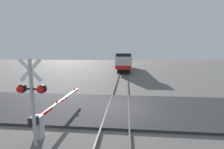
{
  "coord_description": "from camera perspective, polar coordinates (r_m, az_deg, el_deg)",
  "views": [
    {
      "loc": [
        0.53,
        -10.27,
        3.86
      ],
      "look_at": [
        -0.97,
        5.59,
        1.66
      ],
      "focal_mm": 24.54,
      "sensor_mm": 36.0,
      "label": 1
    }
  ],
  "objects": [
    {
      "name": "ground_plane",
      "position": [
        10.98,
        2.35,
        -12.7
      ],
      "size": [
        160.0,
        160.0,
        0.0
      ],
      "primitive_type": "plane",
      "color": "#605E59"
    },
    {
      "name": "rail_track_left",
      "position": [
        11.02,
        -1.47,
        -12.21
      ],
      "size": [
        0.08,
        80.0,
        0.15
      ],
      "primitive_type": "cube",
      "color": "#59544C",
      "rests_on": "ground_plane"
    },
    {
      "name": "rail_track_right",
      "position": [
        10.95,
        6.19,
        -12.39
      ],
      "size": [
        0.08,
        80.0,
        0.15
      ],
      "primitive_type": "cube",
      "color": "#59544C",
      "rests_on": "ground_plane"
    },
    {
      "name": "road_surface",
      "position": [
        10.96,
        2.35,
        -12.35
      ],
      "size": [
        36.0,
        6.17,
        0.14
      ],
      "primitive_type": "cube",
      "color": "#2D2D30",
      "rests_on": "ground_plane"
    },
    {
      "name": "locomotive",
      "position": [
        35.45,
        4.55,
        4.83
      ],
      "size": [
        2.95,
        17.93,
        3.89
      ],
      "color": "black",
      "rests_on": "ground_plane"
    },
    {
      "name": "crossing_signal",
      "position": [
        6.95,
        -27.72,
        -6.45
      ],
      "size": [
        1.18,
        0.33,
        3.68
      ],
      "color": "#ADADB2",
      "rests_on": "ground_plane"
    },
    {
      "name": "crossing_gate",
      "position": [
        8.72,
        -22.7,
        -13.72
      ],
      "size": [
        0.36,
        6.18,
        1.18
      ],
      "color": "silver",
      "rests_on": "ground_plane"
    }
  ]
}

